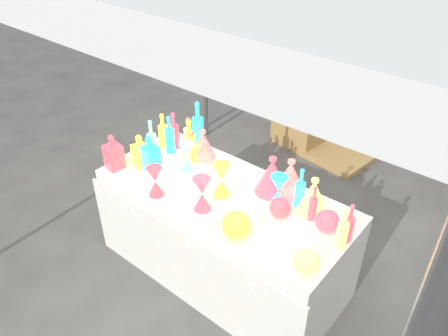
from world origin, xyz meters
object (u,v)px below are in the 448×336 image
Objects in this scene: display_table at (223,234)px; globe_0 at (236,226)px; hourglass_0 at (155,181)px; decanter_0 at (140,151)px; bottle_0 at (163,130)px; lampshade_0 at (203,144)px; cardboard_box_closed at (299,129)px.

globe_0 is (0.33, -0.27, 0.45)m from display_table.
hourglass_0 is 1.20× the size of globe_0.
decanter_0 is 1.19× the size of hourglass_0.
bottle_0 is 1.22× the size of lampshade_0.
decanter_0 is at bearing -76.18° from bottle_0.
decanter_0 is 1.44× the size of globe_0.
display_table is 0.62m from globe_0.
bottle_0 is at bearing 157.42° from globe_0.
bottle_0 reaches higher than hourglass_0.
cardboard_box_closed is 2.83× the size of globe_0.
hourglass_0 is at bearing -138.42° from display_table.
lampshade_0 is (0.35, 0.08, -0.03)m from bottle_0.
cardboard_box_closed is 2.36× the size of hourglass_0.
cardboard_box_closed is 1.90m from lampshade_0.
hourglass_0 reaches higher than display_table.
bottle_0 is 0.64m from hourglass_0.
globe_0 is (0.67, 0.03, -0.04)m from hourglass_0.
bottle_0 is at bearing -88.10° from cardboard_box_closed.
display_table is 10.19× the size of globe_0.
globe_0 reaches higher than display_table.
lampshade_0 is (0.16, -1.77, 0.68)m from cardboard_box_closed.
display_table is 8.46× the size of hourglass_0.
lampshade_0 reaches higher than globe_0.
lampshade_0 is (-0.07, 0.56, 0.01)m from hourglass_0.
cardboard_box_closed is 2.43m from hourglass_0.
globe_0 is (0.89, -2.29, 0.64)m from cardboard_box_closed.
decanter_0 is 0.39m from hourglass_0.
display_table is 7.09× the size of decanter_0.
display_table is 2.11m from cardboard_box_closed.
decanter_0 is 1.02m from globe_0.
bottle_0 reaches higher than display_table.
decanter_0 is (-0.12, -2.15, 0.69)m from cardboard_box_closed.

